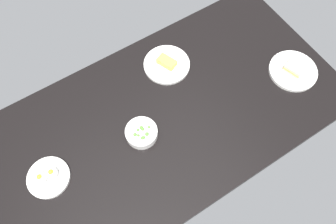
% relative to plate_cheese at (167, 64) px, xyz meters
% --- Properties ---
extents(dining_table, '(1.56, 0.83, 0.04)m').
position_rel_plate_cheese_xyz_m(dining_table, '(-0.13, -0.22, -0.03)').
color(dining_table, black).
rests_on(dining_table, ground).
extents(plate_cheese, '(0.22, 0.22, 0.04)m').
position_rel_plate_cheese_xyz_m(plate_cheese, '(0.00, 0.00, 0.00)').
color(plate_cheese, white).
rests_on(plate_cheese, dining_table).
extents(bowl_peas, '(0.14, 0.14, 0.06)m').
position_rel_plate_cheese_xyz_m(bowl_peas, '(-0.28, -0.24, 0.01)').
color(bowl_peas, white).
rests_on(bowl_peas, dining_table).
extents(plate_eggs, '(0.17, 0.17, 0.05)m').
position_rel_plate_cheese_xyz_m(plate_eggs, '(-0.68, -0.20, 0.00)').
color(plate_eggs, white).
rests_on(plate_eggs, dining_table).
extents(plate_sandwich, '(0.22, 0.22, 0.05)m').
position_rel_plate_cheese_xyz_m(plate_sandwich, '(0.47, -0.34, 0.00)').
color(plate_sandwich, white).
rests_on(plate_sandwich, dining_table).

